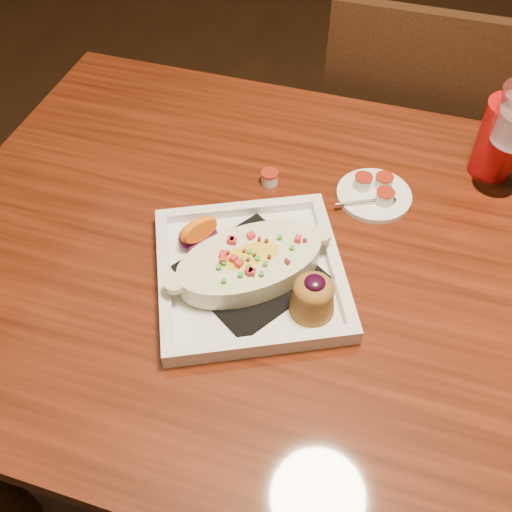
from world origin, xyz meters
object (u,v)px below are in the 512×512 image
(table, at_px, (369,308))
(plate, at_px, (255,269))
(chair_far, at_px, (402,147))
(saucer, at_px, (374,193))
(red_tumbler, at_px, (501,140))

(table, distance_m, plate, 0.23)
(table, xyz_separation_m, chair_far, (-0.00, 0.63, -0.15))
(saucer, relative_size, red_tumbler, 0.91)
(chair_far, relative_size, plate, 2.47)
(plate, distance_m, red_tumbler, 0.50)
(plate, bearing_deg, table, -3.67)
(chair_far, xyz_separation_m, saucer, (-0.04, -0.46, 0.25))
(table, distance_m, chair_far, 0.65)
(plate, bearing_deg, red_tumbler, 22.44)
(table, bearing_deg, saucer, 102.10)
(table, height_order, red_tumbler, red_tumbler)
(chair_far, bearing_deg, plate, 75.40)
(table, relative_size, plate, 3.99)
(chair_far, bearing_deg, red_tumbler, 115.20)
(table, xyz_separation_m, saucer, (-0.04, 0.17, 0.11))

